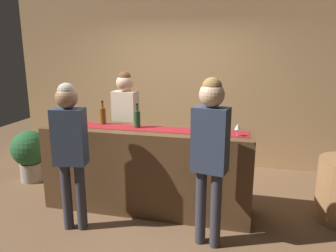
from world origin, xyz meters
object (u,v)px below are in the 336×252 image
wine_bottle_green (137,119)px  customer_sipping (210,145)px  customer_browsing (70,142)px  wine_glass_near_customer (57,117)px  potted_plant_tall (30,152)px  bartender (126,117)px  wine_bottle_amber (103,116)px  wine_glass_mid_counter (238,127)px

wine_bottle_green → customer_sipping: size_ratio=0.17×
customer_browsing → wine_bottle_green: bearing=41.4°
customer_browsing → wine_glass_near_customer: bearing=121.8°
wine_bottle_green → customer_browsing: 0.86m
wine_bottle_green → customer_sipping: customer_sipping is taller
potted_plant_tall → wine_glass_near_customer: bearing=-32.0°
customer_browsing → bartender: bearing=72.5°
customer_sipping → potted_plant_tall: bearing=171.6°
wine_bottle_amber → potted_plant_tall: size_ratio=0.38×
wine_bottle_amber → wine_glass_mid_counter: (1.68, -0.19, -0.01)m
wine_glass_mid_counter → bartender: bearing=156.6°
wine_bottle_green → potted_plant_tall: size_ratio=0.38×
wine_bottle_green → wine_bottle_amber: same height
wine_bottle_green → wine_glass_mid_counter: size_ratio=2.10×
wine_bottle_amber → customer_sipping: size_ratio=0.17×
wine_glass_mid_counter → wine_bottle_green: bearing=174.4°
wine_bottle_amber → wine_glass_mid_counter: 1.69m
wine_bottle_green → customer_browsing: customer_browsing is taller
wine_bottle_amber → wine_glass_mid_counter: wine_bottle_amber is taller
bartender → wine_glass_near_customer: bearing=53.0°
wine_glass_near_customer → customer_sipping: (1.97, -0.49, -0.07)m
bartender → customer_browsing: bartender is taller
customer_sipping → potted_plant_tall: customer_sipping is taller
customer_browsing → potted_plant_tall: (-1.35, 1.08, -0.56)m
customer_sipping → potted_plant_tall: size_ratio=2.20×
wine_bottle_green → bartender: 0.68m
wine_glass_mid_counter → wine_glass_near_customer: bearing=-179.6°
potted_plant_tall → wine_glass_mid_counter: bearing=-9.8°
wine_glass_near_customer → customer_sipping: customer_sipping is taller
wine_bottle_amber → customer_sipping: bearing=-25.8°
wine_glass_near_customer → bartender: size_ratio=0.09×
wine_glass_near_customer → potted_plant_tall: wine_glass_near_customer is taller
wine_bottle_green → wine_glass_near_customer: 1.02m
wine_bottle_green → customer_sipping: 1.14m
wine_glass_near_customer → wine_glass_mid_counter: 2.20m
wine_glass_near_customer → potted_plant_tall: 1.24m
wine_glass_mid_counter → customer_browsing: customer_browsing is taller
customer_browsing → potted_plant_tall: 1.81m
wine_glass_near_customer → potted_plant_tall: size_ratio=0.18×
wine_glass_near_customer → customer_sipping: 2.03m
wine_bottle_green → bartender: (-0.37, 0.56, -0.12)m
wine_glass_near_customer → customer_sipping: size_ratio=0.08×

